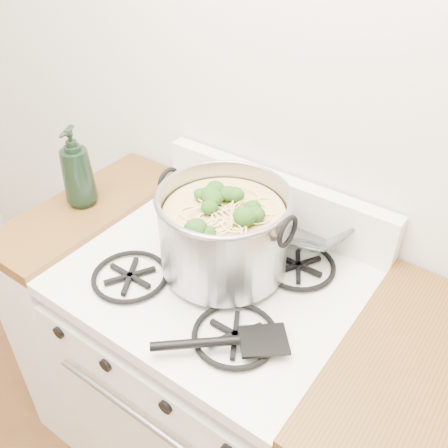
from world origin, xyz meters
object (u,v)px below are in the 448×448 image
glass_bowl (301,226)px  bottle (76,167)px  gas_range (216,379)px  stock_pot (224,232)px  spatula (264,338)px

glass_bowl → bottle: size_ratio=0.50×
gas_range → glass_bowl: bearing=69.3°
stock_pot → bottle: bearing=-177.4°
bottle → spatula: bearing=-34.6°
glass_bowl → bottle: 0.69m
spatula → gas_range: bearing=-160.5°
stock_pot → gas_range: bearing=-108.0°
bottle → glass_bowl: bearing=-0.8°
spatula → bottle: size_ratio=1.20×
gas_range → glass_bowl: glass_bowl is taller
stock_pot → spatula: stock_pot is taller
gas_range → glass_bowl: (0.11, 0.28, 0.50)m
gas_range → bottle: 0.81m
gas_range → glass_bowl: 0.59m
stock_pot → glass_bowl: stock_pot is taller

